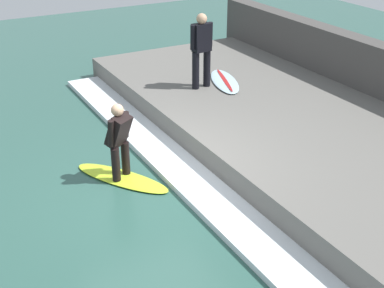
# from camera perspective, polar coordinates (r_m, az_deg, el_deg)

# --- Properties ---
(ground_plane) EXTENTS (28.00, 28.00, 0.00)m
(ground_plane) POSITION_cam_1_polar(r_m,az_deg,el_deg) (9.21, -3.75, -4.82)
(ground_plane) COLOR #2D564C
(concrete_ledge) EXTENTS (4.40, 12.19, 0.52)m
(concrete_ledge) POSITION_cam_1_polar(r_m,az_deg,el_deg) (10.67, 12.01, 0.80)
(concrete_ledge) COLOR #66635E
(concrete_ledge) RESTS_ON ground_plane
(wave_foam_crest) EXTENTS (0.81, 11.58, 0.11)m
(wave_foam_crest) POSITION_cam_1_polar(r_m,az_deg,el_deg) (9.42, -0.35, -3.60)
(wave_foam_crest) COLOR silver
(wave_foam_crest) RESTS_ON ground_plane
(surfboard_riding) EXTENTS (1.44, 1.92, 0.06)m
(surfboard_riding) POSITION_cam_1_polar(r_m,az_deg,el_deg) (9.54, -7.50, -3.60)
(surfboard_riding) COLOR #BFE02D
(surfboard_riding) RESTS_ON ground_plane
(surfer_riding) EXTENTS (0.51, 0.52, 1.37)m
(surfer_riding) POSITION_cam_1_polar(r_m,az_deg,el_deg) (9.18, -7.78, 0.69)
(surfer_riding) COLOR black
(surfer_riding) RESTS_ON surfboard_riding
(surfer_waiting_near) EXTENTS (0.57, 0.29, 1.68)m
(surfer_waiting_near) POSITION_cam_1_polar(r_m,az_deg,el_deg) (11.95, 1.02, 10.33)
(surfer_waiting_near) COLOR black
(surfer_waiting_near) RESTS_ON concrete_ledge
(surfboard_waiting_near) EXTENTS (1.09, 1.79, 0.07)m
(surfboard_waiting_near) POSITION_cam_1_polar(r_m,az_deg,el_deg) (12.56, 3.50, 6.71)
(surfboard_waiting_near) COLOR silver
(surfboard_waiting_near) RESTS_ON concrete_ledge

